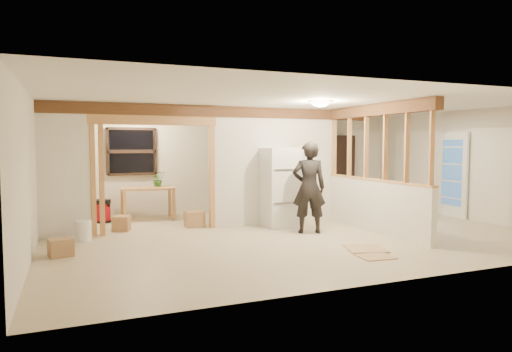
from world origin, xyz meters
name	(u,v)px	position (x,y,z in m)	size (l,w,h in m)	color
floor	(292,234)	(0.00, 0.00, -0.01)	(9.00, 6.50, 0.01)	#BCAB8C
ceiling	(293,103)	(0.00, 0.00, 2.50)	(9.00, 6.50, 0.01)	white
wall_back	(236,162)	(0.00, 3.25, 1.25)	(9.00, 0.01, 2.50)	silver
wall_front	(410,182)	(0.00, -3.25, 1.25)	(9.00, 0.01, 2.50)	silver
wall_left	(31,175)	(-4.50, 0.00, 1.25)	(0.01, 6.50, 2.50)	silver
wall_right	(469,165)	(4.50, 0.00, 1.25)	(0.01, 6.50, 2.50)	silver
partition_left_stub	(64,170)	(-4.05, 1.20, 1.25)	(0.90, 0.12, 2.50)	silver
partition_center	(276,166)	(0.20, 1.20, 1.25)	(2.80, 0.12, 2.50)	silver
doorway_frame	(155,176)	(-2.40, 1.20, 1.10)	(2.46, 0.14, 2.20)	tan
header_beam_back	(223,112)	(-1.00, 1.20, 2.38)	(7.00, 0.18, 0.22)	brown
header_beam_right	(376,110)	(1.60, -0.40, 2.38)	(0.18, 3.30, 0.22)	brown
pony_wall	(374,206)	(1.60, -0.40, 0.50)	(0.12, 3.20, 1.00)	silver
stud_partition	(375,147)	(1.60, -0.40, 1.66)	(0.14, 3.20, 1.32)	tan
window_back	(132,151)	(-2.60, 3.17, 1.55)	(1.12, 0.10, 1.10)	black
french_door	(453,175)	(4.42, 0.40, 1.00)	(0.12, 0.86, 2.00)	white
ceiling_dome_main	(320,102)	(0.30, -0.50, 2.48)	(0.36, 0.36, 0.16)	#FFEABF
ceiling_dome_util	(141,109)	(-2.50, 2.30, 2.48)	(0.32, 0.32, 0.14)	#FFEABF
hanging_bulb	(171,122)	(-2.00, 1.60, 2.18)	(0.07, 0.07, 0.07)	#FFD88C
refrigerator	(280,187)	(0.12, 0.81, 0.82)	(0.68, 0.66, 1.64)	white
woman	(309,187)	(0.32, -0.06, 0.89)	(0.65, 0.42, 1.77)	black
work_table	(148,204)	(-2.33, 2.66, 0.37)	(1.18, 0.59, 0.74)	tan
potted_plant	(158,179)	(-2.08, 2.74, 0.92)	(0.32, 0.27, 0.35)	#2F7730
shop_vac	(102,211)	(-3.31, 2.69, 0.26)	(0.39, 0.39, 0.52)	#9B0911
bookshelf	(336,171)	(2.86, 3.02, 0.98)	(0.98, 0.33, 1.96)	black
bucket	(83,230)	(-3.76, 0.81, 0.19)	(0.30, 0.30, 0.37)	white
box_util_a	(194,219)	(-1.57, 1.43, 0.16)	(0.38, 0.33, 0.33)	#A4774F
box_util_b	(121,223)	(-3.02, 1.55, 0.15)	(0.31, 0.31, 0.29)	#A4774F
box_front	(61,248)	(-4.10, -0.27, 0.14)	(0.34, 0.27, 0.27)	#A4774F
floor_panel_near	(365,249)	(0.51, -1.64, 0.01)	(0.62, 0.62, 0.02)	tan
floor_panel_far	(376,257)	(0.34, -2.13, 0.01)	(0.52, 0.41, 0.02)	tan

